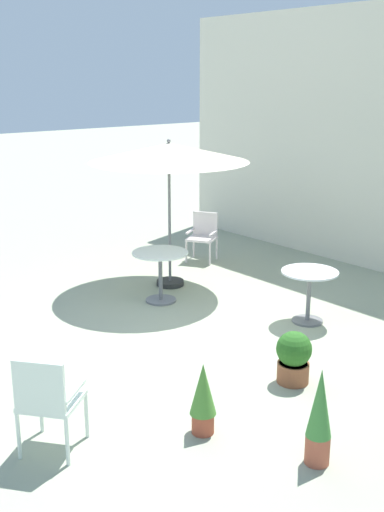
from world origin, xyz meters
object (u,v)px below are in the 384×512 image
object	(u,v)px
cafe_table_1	(160,267)
patio_chair_0	(203,233)
cafe_table_0	(309,287)
patio_chair_1	(47,398)
potted_plant_2	(294,357)
potted_plant_1	(203,397)
patio_umbrella_0	(169,154)
potted_plant_0	(319,417)

from	to	relation	value
cafe_table_1	patio_chair_0	distance (m)	2.30
cafe_table_0	patio_chair_1	xyz separation A→B (m)	(0.53, -4.19, 0.04)
potted_plant_2	cafe_table_1	bearing A→B (deg)	171.15
cafe_table_0	potted_plant_2	xyz separation A→B (m)	(1.04, -1.50, -0.21)
patio_chair_1	potted_plant_1	world-z (taller)	patio_chair_1
patio_umbrella_0	patio_chair_1	bearing A→B (deg)	-51.29
patio_umbrella_0	potted_plant_0	bearing A→B (deg)	-23.68
potted_plant_0	potted_plant_1	distance (m)	1.10
cafe_table_0	potted_plant_2	world-z (taller)	cafe_table_0
patio_chair_0	patio_chair_1	size ratio (longest dim) A/B	0.92
patio_chair_1	potted_plant_0	size ratio (longest dim) A/B	1.06
cafe_table_0	cafe_table_1	xyz separation A→B (m)	(-1.96, -1.03, 0.03)
patio_chair_1	potted_plant_1	xyz separation A→B (m)	(0.63, 1.26, -0.17)
cafe_table_1	patio_chair_1	size ratio (longest dim) A/B	0.87
patio_umbrella_0	potted_plant_1	xyz separation A→B (m)	(3.62, -2.47, -1.74)
cafe_table_1	cafe_table_0	bearing A→B (deg)	27.83
cafe_table_0	potted_plant_2	bearing A→B (deg)	-55.41
potted_plant_1	cafe_table_0	bearing A→B (deg)	111.63
patio_chair_0	potted_plant_0	world-z (taller)	potted_plant_0
patio_umbrella_0	potted_plant_2	bearing A→B (deg)	-16.55
patio_chair_1	patio_chair_0	bearing A→B (deg)	126.27
potted_plant_2	patio_umbrella_0	bearing A→B (deg)	163.45
cafe_table_0	potted_plant_0	world-z (taller)	potted_plant_0
cafe_table_1	potted_plant_0	world-z (taller)	potted_plant_0
patio_umbrella_0	cafe_table_0	xyz separation A→B (m)	(2.46, 0.46, -1.60)
patio_umbrella_0	patio_chair_0	size ratio (longest dim) A/B	2.83
potted_plant_1	patio_chair_1	bearing A→B (deg)	-116.52
cafe_table_0	cafe_table_1	size ratio (longest dim) A/B	0.93
patio_umbrella_0	cafe_table_1	bearing A→B (deg)	-49.02
cafe_table_0	potted_plant_1	xyz separation A→B (m)	(1.16, -2.93, -0.14)
cafe_table_0	patio_chair_1	size ratio (longest dim) A/B	0.81
patio_umbrella_0	potted_plant_2	size ratio (longest dim) A/B	4.20
cafe_table_0	patio_chair_1	bearing A→B (deg)	-82.75
cafe_table_0	potted_plant_0	distance (m)	3.30
cafe_table_0	patio_chair_0	bearing A→B (deg)	164.34
potted_plant_0	potted_plant_1	world-z (taller)	potted_plant_0
patio_chair_0	potted_plant_2	distance (m)	4.87
patio_umbrella_0	cafe_table_1	xyz separation A→B (m)	(0.50, -0.57, -1.58)
patio_umbrella_0	potted_plant_0	xyz separation A→B (m)	(4.62, -2.03, -1.67)
patio_umbrella_0	potted_plant_1	size ratio (longest dim) A/B	3.47
potted_plant_1	patio_umbrella_0	bearing A→B (deg)	145.71
patio_umbrella_0	patio_chair_0	bearing A→B (deg)	118.71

